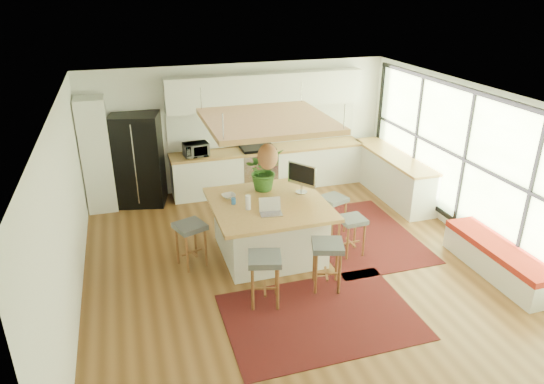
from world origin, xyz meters
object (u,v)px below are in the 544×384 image
object	(u,v)px
stool_left_side	(191,245)
microwave	(196,148)
island	(269,228)
fridge	(139,160)
stool_right_back	(333,214)
stool_right_front	(351,235)
monitor	(302,178)
stool_near_right	(327,267)
island_plant	(264,174)
stool_near_left	(265,281)
laptop	(271,207)

from	to	relation	value
stool_left_side	microwave	world-z (taller)	microwave
island	microwave	bearing A→B (deg)	105.88
fridge	stool_right_back	distance (m)	4.04
fridge	stool_left_side	size ratio (longest dim) A/B	2.54
stool_right_front	monitor	distance (m)	1.26
stool_near_right	island_plant	xyz separation A→B (m)	(-0.44, 1.80, 0.85)
island	island_plant	distance (m)	0.94
stool_near_right	stool_right_back	xyz separation A→B (m)	(0.81, 1.62, 0.00)
stool_near_left	stool_right_front	bearing A→B (deg)	26.85
fridge	stool_right_back	bearing A→B (deg)	-23.07
fridge	stool_right_front	world-z (taller)	fridge
stool_left_side	island_plant	distance (m)	1.72
stool_near_left	monitor	world-z (taller)	monitor
stool_near_left	stool_near_right	xyz separation A→B (m)	(0.98, 0.10, 0.00)
fridge	monitor	size ratio (longest dim) A/B	3.32
stool_right_front	stool_near_left	bearing A→B (deg)	-153.15
island	monitor	xyz separation A→B (m)	(0.65, 0.23, 0.72)
stool_near_right	laptop	xyz separation A→B (m)	(-0.61, 0.81, 0.70)
island	stool_left_side	size ratio (longest dim) A/B	2.51
stool_right_back	island_plant	distance (m)	1.52
island	stool_right_front	size ratio (longest dim) A/B	2.75
stool_near_left	stool_right_front	distance (m)	1.98
island	stool_left_side	bearing A→B (deg)	-179.85
stool_near_left	stool_right_back	bearing A→B (deg)	43.85
stool_right_back	laptop	xyz separation A→B (m)	(-1.42, -0.81, 0.70)
fridge	monitor	xyz separation A→B (m)	(2.57, -2.50, 0.26)
island	stool_left_side	distance (m)	1.30
monitor	microwave	bearing A→B (deg)	175.25
stool_near_right	stool_right_back	world-z (taller)	stool_near_right
fridge	stool_near_right	distance (m)	4.69
fridge	stool_near_left	size ratio (longest dim) A/B	2.44
stool_right_front	island_plant	bearing A→B (deg)	140.45
fridge	stool_near_left	distance (m)	4.36
microwave	island	bearing A→B (deg)	-81.49
stool_near_left	stool_right_front	xyz separation A→B (m)	(1.77, 0.89, 0.00)
stool_left_side	monitor	xyz separation A→B (m)	(1.95, 0.24, 0.83)
stool_right_front	laptop	world-z (taller)	laptop
stool_right_front	stool_left_side	bearing A→B (deg)	170.44
stool_near_right	stool_left_side	distance (m)	2.20
stool_near_right	island_plant	size ratio (longest dim) A/B	1.09
stool_near_left	island	bearing A→B (deg)	70.87
island	stool_right_back	size ratio (longest dim) A/B	2.68
microwave	monitor	bearing A→B (deg)	-67.23
stool_right_back	fridge	bearing A→B (deg)	144.18
stool_right_front	stool_right_back	bearing A→B (deg)	88.08
stool_near_left	stool_near_right	bearing A→B (deg)	5.88
stool_near_left	stool_right_back	world-z (taller)	stool_near_left
fridge	island	xyz separation A→B (m)	(1.91, -2.73, -0.46)
stool_left_side	fridge	bearing A→B (deg)	102.67
island	stool_near_left	xyz separation A→B (m)	(-0.46, -1.34, -0.11)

